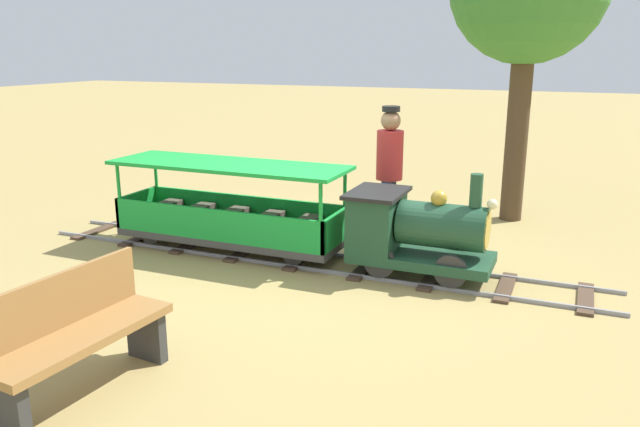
{
  "coord_description": "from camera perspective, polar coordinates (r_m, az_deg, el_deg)",
  "views": [
    {
      "loc": [
        5.85,
        2.49,
        2.23
      ],
      "look_at": [
        0.0,
        0.02,
        0.55
      ],
      "focal_mm": 35.01,
      "sensor_mm": 36.0,
      "label": 1
    }
  ],
  "objects": [
    {
      "name": "ground_plane",
      "position": [
        6.74,
        -0.18,
        -4.51
      ],
      "size": [
        60.0,
        60.0,
        0.0
      ],
      "primitive_type": "plane",
      "color": "#A38C51"
    },
    {
      "name": "locomotive",
      "position": [
        6.28,
        8.44,
        -1.51
      ],
      "size": [
        0.74,
        1.45,
        1.06
      ],
      "color": "#1E472D",
      "rests_on": "ground_plane"
    },
    {
      "name": "park_bench",
      "position": [
        4.45,
        -21.38,
        -10.36
      ],
      "size": [
        1.33,
        0.52,
        0.82
      ],
      "color": "olive",
      "rests_on": "ground_plane"
    },
    {
      "name": "passenger_car",
      "position": [
        7.09,
        -8.22,
        -0.13
      ],
      "size": [
        0.84,
        2.7,
        0.97
      ],
      "color": "#3F3F3F",
      "rests_on": "ground_plane"
    },
    {
      "name": "conductor_person",
      "position": [
        7.08,
        6.37,
        4.37
      ],
      "size": [
        0.3,
        0.3,
        1.62
      ],
      "color": "#282D47",
      "rests_on": "ground_plane"
    },
    {
      "name": "track",
      "position": [
        6.8,
        -1.56,
        -4.18
      ],
      "size": [
        0.78,
        6.4,
        0.04
      ],
      "color": "gray",
      "rests_on": "ground_plane"
    }
  ]
}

